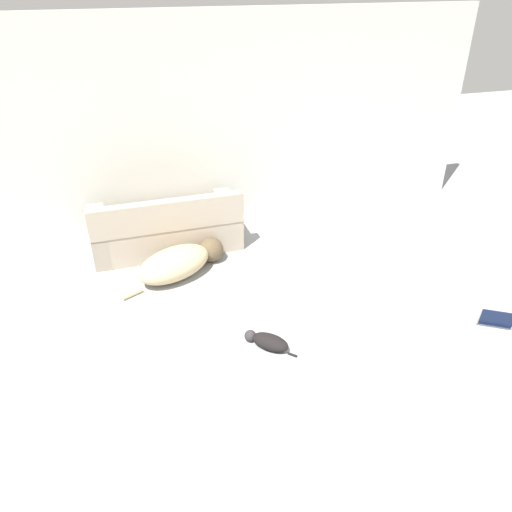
# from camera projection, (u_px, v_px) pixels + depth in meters

# --- Properties ---
(ground_plane) EXTENTS (20.00, 20.00, 0.00)m
(ground_plane) POSITION_uv_depth(u_px,v_px,m) (378.00, 439.00, 3.85)
(ground_plane) COLOR #999EA3
(wall_back) EXTENTS (6.81, 0.06, 2.74)m
(wall_back) POSITION_uv_depth(u_px,v_px,m) (237.00, 122.00, 6.58)
(wall_back) COLOR beige
(wall_back) RESTS_ON ground_plane
(couch) EXTENTS (1.85, 0.82, 0.78)m
(couch) POSITION_uv_depth(u_px,v_px,m) (167.00, 229.00, 6.32)
(couch) COLOR tan
(couch) RESTS_ON ground_plane
(dog) EXTENTS (1.33, 0.88, 0.35)m
(dog) POSITION_uv_depth(u_px,v_px,m) (180.00, 262.00, 5.81)
(dog) COLOR tan
(dog) RESTS_ON ground_plane
(cat) EXTENTS (0.44, 0.45, 0.14)m
(cat) POSITION_uv_depth(u_px,v_px,m) (268.00, 341.00, 4.74)
(cat) COLOR black
(cat) RESTS_ON ground_plane
(laptop_open) EXTENTS (0.45, 0.44, 0.26)m
(laptop_open) POSITION_uv_depth(u_px,v_px,m) (496.00, 327.00, 4.91)
(laptop_open) COLOR #B7B7BC
(laptop_open) RESTS_ON ground_plane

